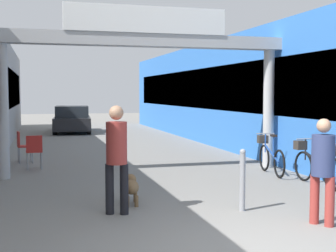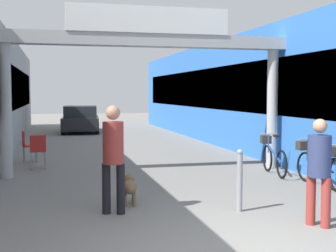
{
  "view_description": "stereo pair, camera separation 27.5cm",
  "coord_description": "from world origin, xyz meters",
  "px_view_note": "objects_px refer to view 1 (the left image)",
  "views": [
    {
      "loc": [
        -2.53,
        -5.1,
        1.98
      ],
      "look_at": [
        0.0,
        4.1,
        1.3
      ],
      "focal_mm": 50.0,
      "sensor_mm": 36.0,
      "label": 1
    },
    {
      "loc": [
        -2.27,
        -5.17,
        1.98
      ],
      "look_at": [
        0.0,
        4.1,
        1.3
      ],
      "focal_mm": 50.0,
      "sensor_mm": 36.0,
      "label": 2
    }
  ],
  "objects_px": {
    "bollard_post_metal": "(242,179)",
    "cafe_chair_red_nearer": "(34,149)",
    "parked_car_black": "(72,119)",
    "bicycle_blue_farthest": "(270,156)",
    "dog_on_leash": "(131,187)",
    "bicycle_black_third": "(314,164)",
    "pedestrian_with_dog": "(117,152)",
    "pedestrian_companion": "(323,165)",
    "cafe_chair_red_farther": "(22,144)"
  },
  "relations": [
    {
      "from": "pedestrian_with_dog",
      "to": "bicycle_black_third",
      "type": "bearing_deg",
      "value": 16.66
    },
    {
      "from": "pedestrian_companion",
      "to": "bicycle_black_third",
      "type": "height_order",
      "value": "pedestrian_companion"
    },
    {
      "from": "bollard_post_metal",
      "to": "cafe_chair_red_farther",
      "type": "bearing_deg",
      "value": 119.55
    },
    {
      "from": "cafe_chair_red_nearer",
      "to": "bicycle_blue_farthest",
      "type": "bearing_deg",
      "value": -20.99
    },
    {
      "from": "dog_on_leash",
      "to": "cafe_chair_red_farther",
      "type": "relative_size",
      "value": 0.79
    },
    {
      "from": "pedestrian_companion",
      "to": "cafe_chair_red_farther",
      "type": "distance_m",
      "value": 8.94
    },
    {
      "from": "cafe_chair_red_nearer",
      "to": "cafe_chair_red_farther",
      "type": "xyz_separation_m",
      "value": [
        -0.34,
        1.3,
        0.0
      ]
    },
    {
      "from": "pedestrian_with_dog",
      "to": "parked_car_black",
      "type": "bearing_deg",
      "value": 88.67
    },
    {
      "from": "pedestrian_with_dog",
      "to": "bicycle_black_third",
      "type": "xyz_separation_m",
      "value": [
        4.52,
        1.35,
        -0.59
      ]
    },
    {
      "from": "pedestrian_with_dog",
      "to": "cafe_chair_red_farther",
      "type": "bearing_deg",
      "value": 105.03
    },
    {
      "from": "pedestrian_companion",
      "to": "bicycle_black_third",
      "type": "xyz_separation_m",
      "value": [
        1.67,
        2.79,
        -0.47
      ]
    },
    {
      "from": "cafe_chair_red_farther",
      "to": "bollard_post_metal",
      "type": "bearing_deg",
      "value": -60.45
    },
    {
      "from": "parked_car_black",
      "to": "pedestrian_with_dog",
      "type": "bearing_deg",
      "value": -91.33
    },
    {
      "from": "dog_on_leash",
      "to": "bicycle_black_third",
      "type": "height_order",
      "value": "bicycle_black_third"
    },
    {
      "from": "pedestrian_with_dog",
      "to": "parked_car_black",
      "type": "xyz_separation_m",
      "value": [
        0.38,
        16.35,
        -0.38
      ]
    },
    {
      "from": "bollard_post_metal",
      "to": "cafe_chair_red_farther",
      "type": "height_order",
      "value": "bollard_post_metal"
    },
    {
      "from": "bicycle_black_third",
      "to": "bollard_post_metal",
      "type": "xyz_separation_m",
      "value": [
        -2.46,
        -1.69,
        0.1
      ]
    },
    {
      "from": "bicycle_black_third",
      "to": "cafe_chair_red_nearer",
      "type": "distance_m",
      "value": 6.89
    },
    {
      "from": "bollard_post_metal",
      "to": "cafe_chair_red_nearer",
      "type": "distance_m",
      "value": 6.3
    },
    {
      "from": "bollard_post_metal",
      "to": "parked_car_black",
      "type": "relative_size",
      "value": 0.25
    },
    {
      "from": "pedestrian_companion",
      "to": "bollard_post_metal",
      "type": "height_order",
      "value": "pedestrian_companion"
    },
    {
      "from": "bollard_post_metal",
      "to": "dog_on_leash",
      "type": "bearing_deg",
      "value": 149.81
    },
    {
      "from": "bicycle_blue_farthest",
      "to": "cafe_chair_red_nearer",
      "type": "bearing_deg",
      "value": 159.01
    },
    {
      "from": "cafe_chair_red_nearer",
      "to": "parked_car_black",
      "type": "xyz_separation_m",
      "value": [
        1.72,
        11.39,
        0.1
      ]
    },
    {
      "from": "dog_on_leash",
      "to": "bollard_post_metal",
      "type": "bearing_deg",
      "value": -30.19
    },
    {
      "from": "bollard_post_metal",
      "to": "parked_car_black",
      "type": "distance_m",
      "value": 16.77
    },
    {
      "from": "bicycle_black_third",
      "to": "parked_car_black",
      "type": "distance_m",
      "value": 15.56
    },
    {
      "from": "bicycle_black_third",
      "to": "parked_car_black",
      "type": "xyz_separation_m",
      "value": [
        -4.14,
        14.99,
        0.21
      ]
    },
    {
      "from": "pedestrian_with_dog",
      "to": "pedestrian_companion",
      "type": "xyz_separation_m",
      "value": [
        2.86,
        -1.43,
        -0.12
      ]
    },
    {
      "from": "dog_on_leash",
      "to": "bicycle_black_third",
      "type": "relative_size",
      "value": 0.41
    },
    {
      "from": "pedestrian_companion",
      "to": "cafe_chair_red_farther",
      "type": "xyz_separation_m",
      "value": [
        -4.54,
        7.69,
        -0.37
      ]
    },
    {
      "from": "pedestrian_companion",
      "to": "parked_car_black",
      "type": "xyz_separation_m",
      "value": [
        -2.48,
        17.78,
        -0.26
      ]
    },
    {
      "from": "bollard_post_metal",
      "to": "cafe_chair_red_farther",
      "type": "xyz_separation_m",
      "value": [
        -3.74,
        6.6,
        0.01
      ]
    },
    {
      "from": "bollard_post_metal",
      "to": "cafe_chair_red_nearer",
      "type": "bearing_deg",
      "value": 122.7
    },
    {
      "from": "cafe_chair_red_farther",
      "to": "parked_car_black",
      "type": "bearing_deg",
      "value": 78.45
    },
    {
      "from": "cafe_chair_red_nearer",
      "to": "bollard_post_metal",
      "type": "bearing_deg",
      "value": -57.3
    },
    {
      "from": "pedestrian_with_dog",
      "to": "bicycle_black_third",
      "type": "relative_size",
      "value": 1.05
    },
    {
      "from": "parked_car_black",
      "to": "dog_on_leash",
      "type": "bearing_deg",
      "value": -90.07
    },
    {
      "from": "pedestrian_companion",
      "to": "cafe_chair_red_nearer",
      "type": "bearing_deg",
      "value": 123.31
    },
    {
      "from": "dog_on_leash",
      "to": "cafe_chair_red_nearer",
      "type": "xyz_separation_m",
      "value": [
        -1.7,
        4.31,
        0.23
      ]
    },
    {
      "from": "bicycle_blue_farthest",
      "to": "cafe_chair_red_nearer",
      "type": "xyz_separation_m",
      "value": [
        -5.57,
        2.14,
        0.1
      ]
    },
    {
      "from": "pedestrian_with_dog",
      "to": "bicycle_blue_farthest",
      "type": "distance_m",
      "value": 5.12
    },
    {
      "from": "bicycle_blue_farthest",
      "to": "cafe_chair_red_farther",
      "type": "bearing_deg",
      "value": 149.83
    },
    {
      "from": "bicycle_blue_farthest",
      "to": "parked_car_black",
      "type": "bearing_deg",
      "value": 105.89
    },
    {
      "from": "bollard_post_metal",
      "to": "cafe_chair_red_nearer",
      "type": "height_order",
      "value": "bollard_post_metal"
    },
    {
      "from": "bicycle_blue_farthest",
      "to": "bollard_post_metal",
      "type": "distance_m",
      "value": 3.84
    },
    {
      "from": "pedestrian_with_dog",
      "to": "bollard_post_metal",
      "type": "distance_m",
      "value": 2.15
    },
    {
      "from": "pedestrian_with_dog",
      "to": "cafe_chair_red_nearer",
      "type": "distance_m",
      "value": 5.16
    },
    {
      "from": "pedestrian_with_dog",
      "to": "cafe_chair_red_farther",
      "type": "distance_m",
      "value": 6.5
    },
    {
      "from": "cafe_chair_red_nearer",
      "to": "dog_on_leash",
      "type": "bearing_deg",
      "value": -68.44
    }
  ]
}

